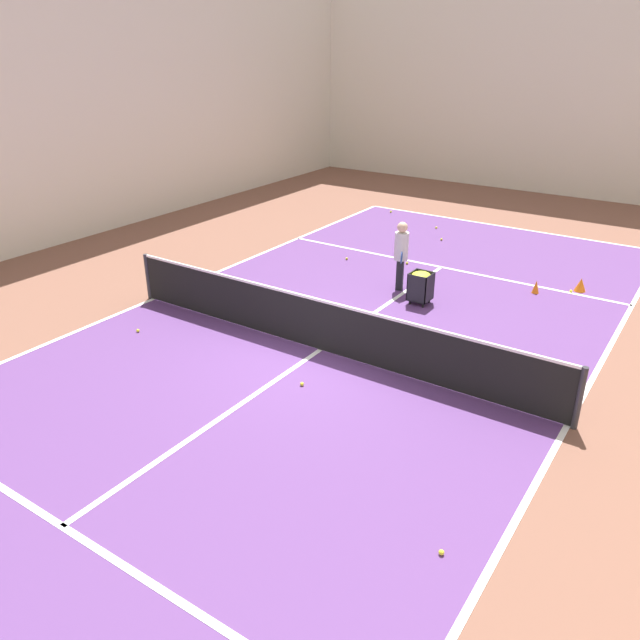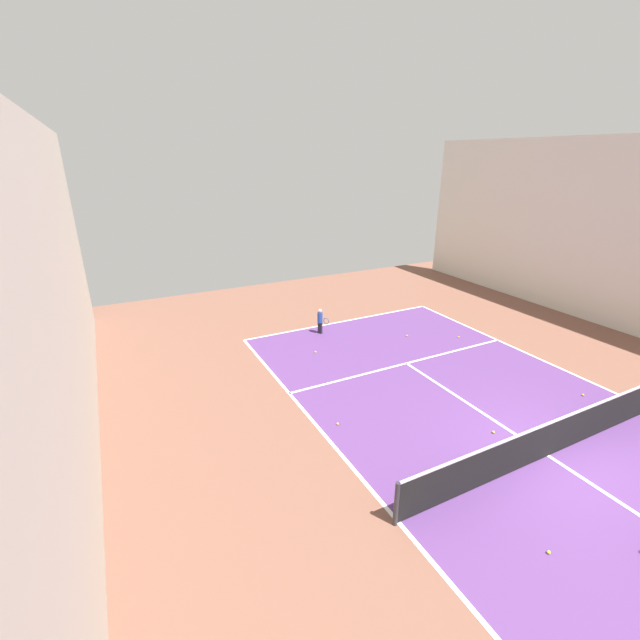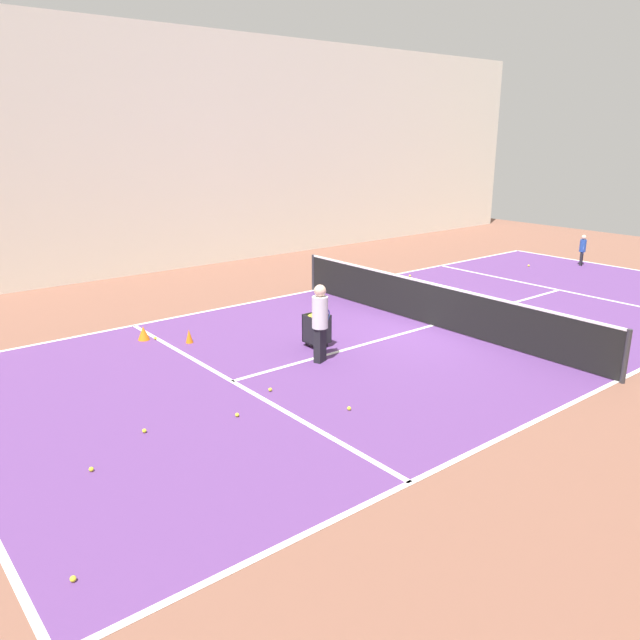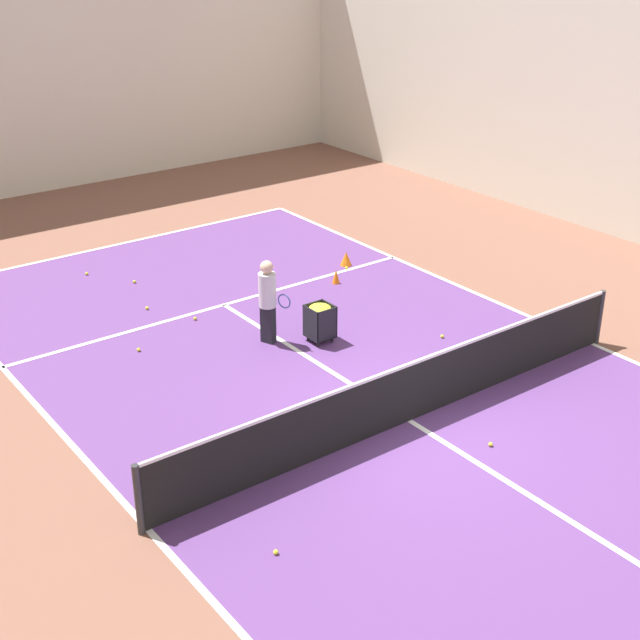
{
  "view_description": "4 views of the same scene",
  "coord_description": "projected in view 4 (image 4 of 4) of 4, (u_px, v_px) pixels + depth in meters",
  "views": [
    {
      "loc": [
        6.0,
        -8.97,
        5.55
      ],
      "look_at": [
        0.0,
        0.0,
        0.65
      ],
      "focal_mm": 35.0,
      "sensor_mm": 36.0,
      "label": 1
    },
    {
      "loc": [
        9.18,
        5.28,
        7.12
      ],
      "look_at": [
        1.53,
        -9.75,
        0.61
      ],
      "focal_mm": 24.0,
      "sensor_mm": 36.0,
      "label": 2
    },
    {
      "loc": [
        -9.73,
        11.46,
        4.6
      ],
      "look_at": [
        -0.22,
        3.77,
        0.91
      ],
      "focal_mm": 35.0,
      "sensor_mm": 36.0,
      "label": 3
    },
    {
      "loc": [
        -8.56,
        -9.04,
        7.53
      ],
      "look_at": [
        0.59,
        3.21,
        0.44
      ],
      "focal_mm": 50.0,
      "sensor_mm": 36.0,
      "label": 4
    }
  ],
  "objects": [
    {
      "name": "court_playing_area",
      "position": [
        410.0,
        421.0,
        14.38
      ],
      "size": [
        9.32,
        21.0,
        0.0
      ],
      "color": "#563370",
      "rests_on": "ground"
    },
    {
      "name": "line_service_far",
      "position": [
        224.0,
        305.0,
        18.58
      ],
      "size": [
        9.32,
        0.1,
        0.0
      ],
      "primitive_type": "cube",
      "color": "white",
      "rests_on": "ground"
    },
    {
      "name": "tennis_ball_0",
      "position": [
        442.0,
        336.0,
        17.14
      ],
      "size": [
        0.07,
        0.07,
        0.07
      ],
      "primitive_type": "sphere",
      "color": "yellow",
      "rests_on": "ground"
    },
    {
      "name": "tennis_ball_5",
      "position": [
        346.0,
        268.0,
        20.4
      ],
      "size": [
        0.07,
        0.07,
        0.07
      ],
      "primitive_type": "sphere",
      "color": "yellow",
      "rests_on": "ground"
    },
    {
      "name": "ground_plane",
      "position": [
        410.0,
        421.0,
        14.38
      ],
      "size": [
        35.93,
        35.93,
        0.0
      ],
      "primitive_type": "plane",
      "color": "brown"
    },
    {
      "name": "tennis_ball_12",
      "position": [
        195.0,
        318.0,
        17.88
      ],
      "size": [
        0.07,
        0.07,
        0.07
      ],
      "primitive_type": "sphere",
      "color": "yellow",
      "rests_on": "ground"
    },
    {
      "name": "line_sideline_right",
      "position": [
        592.0,
        344.0,
        16.91
      ],
      "size": [
        0.1,
        21.0,
        0.0
      ],
      "primitive_type": "cube",
      "color": "white",
      "rests_on": "ground"
    },
    {
      "name": "tennis_ball_9",
      "position": [
        134.0,
        282.0,
        19.65
      ],
      "size": [
        0.07,
        0.07,
        0.07
      ],
      "primitive_type": "sphere",
      "color": "yellow",
      "rests_on": "ground"
    },
    {
      "name": "line_sideline_left",
      "position": [
        149.0,
        530.0,
        11.85
      ],
      "size": [
        0.1,
        21.0,
        0.0
      ],
      "primitive_type": "cube",
      "color": "white",
      "rests_on": "ground"
    },
    {
      "name": "training_cone_1",
      "position": [
        336.0,
        276.0,
        19.6
      ],
      "size": [
        0.17,
        0.17,
        0.31
      ],
      "primitive_type": "cone",
      "color": "orange",
      "rests_on": "ground"
    },
    {
      "name": "tennis_ball_11",
      "position": [
        139.0,
        350.0,
        16.62
      ],
      "size": [
        0.07,
        0.07,
        0.07
      ],
      "primitive_type": "sphere",
      "color": "yellow",
      "rests_on": "ground"
    },
    {
      "name": "tennis_ball_3",
      "position": [
        87.0,
        274.0,
        20.08
      ],
      "size": [
        0.07,
        0.07,
        0.07
      ],
      "primitive_type": "sphere",
      "color": "yellow",
      "rests_on": "ground"
    },
    {
      "name": "ball_cart",
      "position": [
        320.0,
        316.0,
        16.82
      ],
      "size": [
        0.47,
        0.47,
        0.76
      ],
      "color": "black",
      "rests_on": "ground"
    },
    {
      "name": "tennis_net",
      "position": [
        411.0,
        391.0,
        14.15
      ],
      "size": [
        9.62,
        0.1,
        1.08
      ],
      "color": "#2D2D33",
      "rests_on": "ground"
    },
    {
      "name": "tennis_ball_13",
      "position": [
        276.0,
        552.0,
        11.4
      ],
      "size": [
        0.07,
        0.07,
        0.07
      ],
      "primitive_type": "sphere",
      "color": "yellow",
      "rests_on": "ground"
    },
    {
      "name": "coach_at_net",
      "position": [
        268.0,
        296.0,
        16.61
      ],
      "size": [
        0.44,
        0.66,
        1.65
      ],
      "rotation": [
        0.0,
        0.0,
        -1.21
      ],
      "color": "black",
      "rests_on": "ground"
    },
    {
      "name": "line_centre_service",
      "position": [
        410.0,
        421.0,
        14.38
      ],
      "size": [
        0.1,
        11.55,
        0.0
      ],
      "primitive_type": "cube",
      "color": "white",
      "rests_on": "ground"
    },
    {
      "name": "training_cone_0",
      "position": [
        346.0,
        259.0,
        20.58
      ],
      "size": [
        0.27,
        0.27,
        0.32
      ],
      "primitive_type": "cone",
      "color": "orange",
      "rests_on": "ground"
    },
    {
      "name": "line_baseline_far",
      "position": [
        125.0,
        243.0,
        22.01
      ],
      "size": [
        9.32,
        0.1,
        0.0
      ],
      "primitive_type": "cube",
      "color": "white",
      "rests_on": "ground"
    },
    {
      "name": "tennis_ball_2",
      "position": [
        147.0,
        308.0,
        18.35
      ],
      "size": [
        0.07,
        0.07,
        0.07
      ],
      "primitive_type": "sphere",
      "color": "yellow",
      "rests_on": "ground"
    },
    {
      "name": "tennis_ball_10",
      "position": [
        491.0,
        444.0,
        13.69
      ],
      "size": [
        0.07,
        0.07,
        0.07
      ],
      "primitive_type": "sphere",
      "color": "yellow",
      "rests_on": "ground"
    },
    {
      "name": "hall_enclosure_far",
      "position": [
        23.0,
        51.0,
        24.37
      ],
      "size": [
        20.26,
        0.15,
        7.93
      ],
      "color": "silver",
      "rests_on": "ground"
    }
  ]
}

